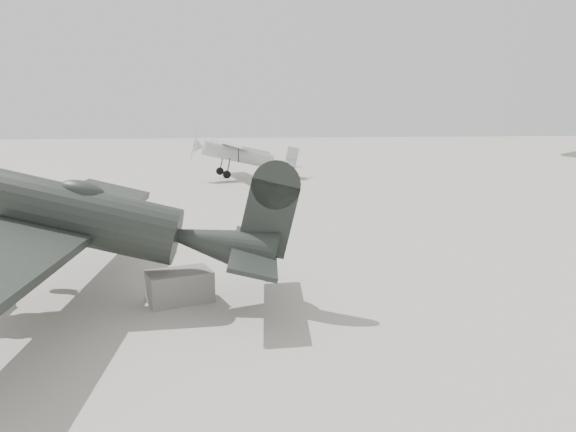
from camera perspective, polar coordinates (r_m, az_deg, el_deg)
name	(u,v)px	position (r m, az deg, el deg)	size (l,w,h in m)	color
ground	(247,271)	(19.25, -4.21, -5.58)	(160.00, 160.00, 0.00)	gray
lowwing_monoplane	(103,222)	(16.31, -18.25, -0.59)	(9.97, 13.92, 4.49)	black
highwing_monoplane	(242,152)	(43.13, -4.67, 6.52)	(8.37, 11.70, 3.31)	#ABAFB0
equipment_block	(179,286)	(16.50, -10.99, -7.02)	(1.79, 1.12, 0.89)	slate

